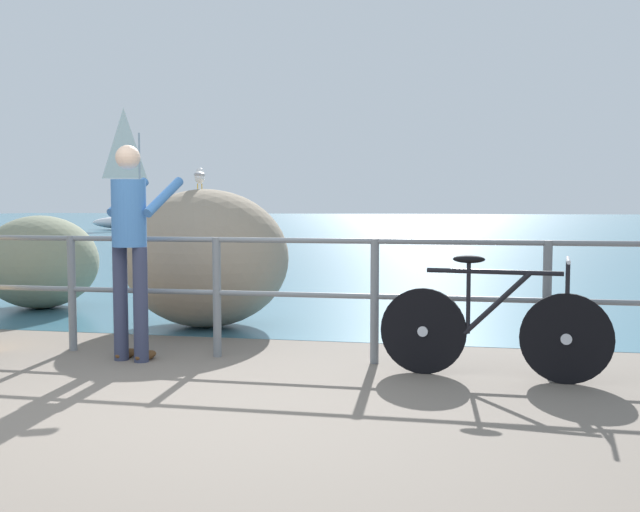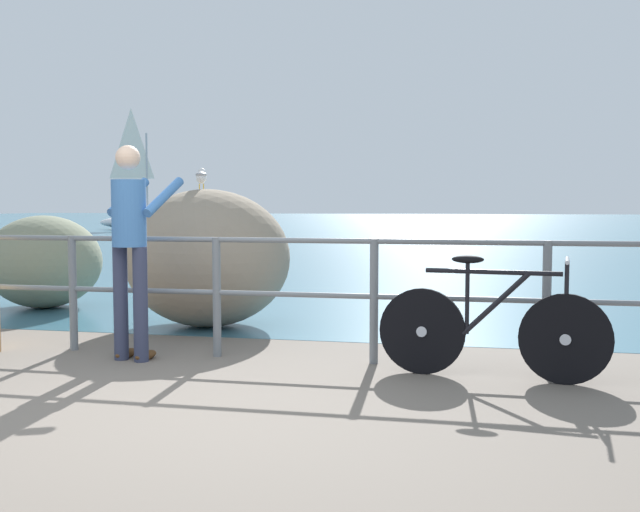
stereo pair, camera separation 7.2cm
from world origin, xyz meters
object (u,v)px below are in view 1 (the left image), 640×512
(bicycle, at_px, (493,327))
(person_at_railing, at_px, (131,241))
(seagull, at_px, (200,176))
(breakwater_boulder_main, at_px, (206,258))
(breakwater_boulder_left, at_px, (41,262))
(sailboat, at_px, (135,216))

(bicycle, bearing_deg, person_at_railing, -174.68)
(seagull, bearing_deg, bicycle, -140.55)
(bicycle, relative_size, person_at_railing, 0.95)
(seagull, bearing_deg, breakwater_boulder_main, -153.43)
(bicycle, bearing_deg, breakwater_boulder_left, 160.08)
(breakwater_boulder_main, bearing_deg, breakwater_boulder_left, 159.98)
(breakwater_boulder_main, height_order, sailboat, sailboat)
(sailboat, bearing_deg, seagull, -80.69)
(seagull, bearing_deg, breakwater_boulder_left, 52.91)
(bicycle, distance_m, breakwater_boulder_main, 3.44)
(bicycle, xyz_separation_m, breakwater_boulder_main, (-2.91, 1.80, 0.34))
(breakwater_boulder_left, distance_m, seagull, 2.75)
(bicycle, bearing_deg, seagull, 154.45)
(person_at_railing, bearing_deg, breakwater_boulder_left, 54.20)
(person_at_railing, height_order, sailboat, sailboat)
(person_at_railing, xyz_separation_m, seagull, (-0.08, 1.82, 0.60))
(seagull, relative_size, sailboat, 0.06)
(person_at_railing, bearing_deg, sailboat, 36.22)
(bicycle, bearing_deg, breakwater_boulder_main, 154.92)
(breakwater_boulder_left, bearing_deg, bicycle, -26.65)
(breakwater_boulder_left, xyz_separation_m, sailboat, (-11.37, 26.65, 0.13))
(person_at_railing, relative_size, sailboat, 0.29)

